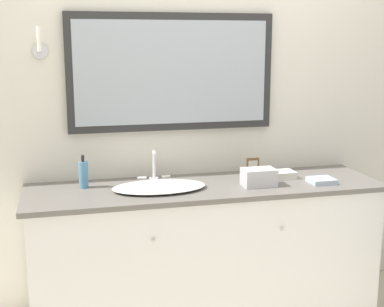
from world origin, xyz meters
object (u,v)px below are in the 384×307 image
(sink_basin, at_px, (159,186))
(picture_frame, at_px, (252,168))
(appliance_box, at_px, (259,177))
(soap_bottle, at_px, (83,174))

(sink_basin, distance_m, picture_frame, 0.64)
(picture_frame, bearing_deg, appliance_box, -98.38)
(sink_basin, bearing_deg, picture_frame, 10.90)
(picture_frame, bearing_deg, soap_bottle, 178.87)
(sink_basin, xyz_separation_m, soap_bottle, (-0.43, 0.14, 0.06))
(soap_bottle, xyz_separation_m, picture_frame, (1.05, -0.02, -0.02))
(soap_bottle, xyz_separation_m, appliance_box, (1.02, -0.21, -0.03))
(sink_basin, distance_m, appliance_box, 0.60)
(soap_bottle, height_order, appliance_box, soap_bottle)
(sink_basin, bearing_deg, soap_bottle, 161.77)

